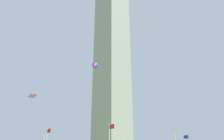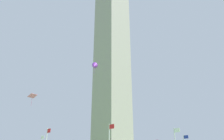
% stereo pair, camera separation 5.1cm
% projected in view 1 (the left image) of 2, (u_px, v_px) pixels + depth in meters
% --- Properties ---
extents(obelisk_monument, '(6.36, 6.36, 57.85)m').
position_uv_depth(obelisk_monument, '(112.00, 44.00, 55.07)').
color(obelisk_monument, gray).
rests_on(obelisk_monument, ground).
extents(kite_pink_diamond, '(1.34, 1.40, 1.98)m').
position_uv_depth(kite_pink_diamond, '(32.00, 96.00, 38.65)').
color(kite_pink_diamond, pink).
extents(kite_purple_delta, '(1.83, 1.90, 2.38)m').
position_uv_depth(kite_purple_delta, '(94.00, 66.00, 43.41)').
color(kite_purple_delta, purple).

